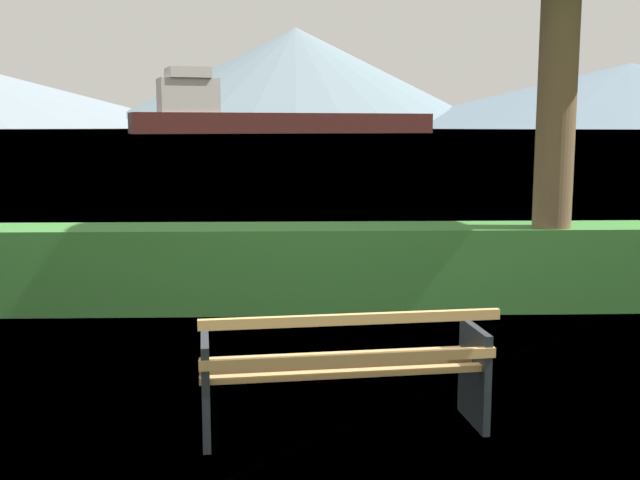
# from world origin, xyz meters

# --- Properties ---
(ground_plane) EXTENTS (1400.00, 1400.00, 0.00)m
(ground_plane) POSITION_xyz_m (0.00, 0.00, 0.00)
(ground_plane) COLOR #4C6B33
(water_surface) EXTENTS (620.00, 620.00, 0.00)m
(water_surface) POSITION_xyz_m (0.00, 307.55, 0.00)
(water_surface) COLOR #7A99A8
(water_surface) RESTS_ON ground_plane
(park_bench) EXTENTS (1.94, 0.79, 0.87)m
(park_bench) POSITION_xyz_m (0.01, -0.06, 0.43)
(park_bench) COLOR tan
(park_bench) RESTS_ON ground_plane
(hedge_row) EXTENTS (8.04, 0.81, 0.92)m
(hedge_row) POSITION_xyz_m (0.00, 3.49, 0.46)
(hedge_row) COLOR #387A33
(hedge_row) RESTS_ON ground_plane
(cargo_ship_large) EXTENTS (76.62, 33.04, 15.60)m
(cargo_ship_large) POSITION_xyz_m (-8.28, 189.75, 4.36)
(cargo_ship_large) COLOR #471E19
(cargo_ship_large) RESTS_ON water_surface
(distant_hills) EXTENTS (889.94, 417.35, 73.95)m
(distant_hills) POSITION_xyz_m (-18.03, 570.73, 28.16)
(distant_hills) COLOR gray
(distant_hills) RESTS_ON ground_plane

